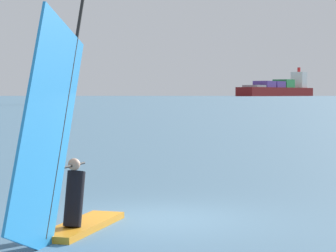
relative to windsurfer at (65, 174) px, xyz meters
name	(u,v)px	position (x,y,z in m)	size (l,w,h in m)	color
ground_plane	(153,219)	(1.16, 1.92, -1.08)	(4000.00, 4000.00, 0.00)	#476B84
windsurfer	(65,174)	(0.00, 0.00, 0.00)	(0.96, 4.15, 4.41)	orange
cargo_ship	(278,89)	(-12.27, 873.29, 7.82)	(92.96, 149.31, 37.50)	maroon
distant_headland	(212,85)	(-135.66, 1237.34, 17.53)	(956.75, 239.92, 37.23)	#4C564C
small_sailboat	(55,100)	(-51.20, 146.26, -0.10)	(8.32, 4.42, 11.21)	white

